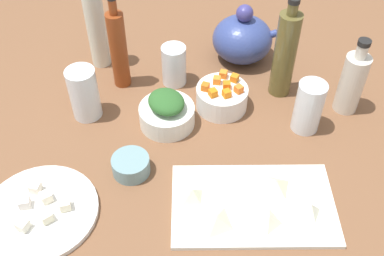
{
  "coord_description": "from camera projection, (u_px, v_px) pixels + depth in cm",
  "views": [
    {
      "loc": [
        6.0,
        -75.0,
        84.72
      ],
      "look_at": [
        0.0,
        0.0,
        8.0
      ],
      "focal_mm": 43.82,
      "sensor_mm": 36.0,
      "label": 1
    }
  ],
  "objects": [
    {
      "name": "tabletop",
      "position": [
        192.0,
        147.0,
        1.12
      ],
      "size": [
        190.0,
        190.0,
        3.0
      ],
      "primitive_type": "cube",
      "color": "brown",
      "rests_on": "ground"
    },
    {
      "name": "cutting_board",
      "position": [
        253.0,
        205.0,
        0.98
      ],
      "size": [
        35.72,
        23.61,
        1.0
      ],
      "primitive_type": "cube",
      "rotation": [
        0.0,
        0.0,
        0.09
      ],
      "color": "white",
      "rests_on": "tabletop"
    },
    {
      "name": "plate_tofu",
      "position": [
        40.0,
        212.0,
        0.97
      ],
      "size": [
        24.03,
        24.03,
        1.2
      ],
      "primitive_type": "cylinder",
      "color": "white",
      "rests_on": "tabletop"
    },
    {
      "name": "bowl_greens",
      "position": [
        167.0,
        116.0,
        1.14
      ],
      "size": [
        13.49,
        13.49,
        5.2
      ],
      "primitive_type": "cylinder",
      "color": "white",
      "rests_on": "tabletop"
    },
    {
      "name": "bowl_carrots",
      "position": [
        222.0,
        98.0,
        1.18
      ],
      "size": [
        12.95,
        12.95,
        5.95
      ],
      "primitive_type": "cylinder",
      "color": "white",
      "rests_on": "tabletop"
    },
    {
      "name": "bowl_small_side",
      "position": [
        131.0,
        165.0,
        1.03
      ],
      "size": [
        8.42,
        8.42,
        4.09
      ],
      "primitive_type": "cylinder",
      "color": "#71979D",
      "rests_on": "tabletop"
    },
    {
      "name": "teapot",
      "position": [
        243.0,
        38.0,
        1.3
      ],
      "size": [
        18.02,
        16.15,
        16.92
      ],
      "color": "#344587",
      "rests_on": "tabletop"
    },
    {
      "name": "bottle_0",
      "position": [
        352.0,
        82.0,
        1.14
      ],
      "size": [
        6.04,
        6.04,
        20.56
      ],
      "color": "silver",
      "rests_on": "tabletop"
    },
    {
      "name": "bottle_1",
      "position": [
        118.0,
        49.0,
        1.18
      ],
      "size": [
        4.45,
        4.45,
        26.39
      ],
      "color": "brown",
      "rests_on": "tabletop"
    },
    {
      "name": "bottle_2",
      "position": [
        285.0,
        54.0,
        1.16
      ],
      "size": [
        5.61,
        5.61,
        27.37
      ],
      "color": "brown",
      "rests_on": "tabletop"
    },
    {
      "name": "bottle_3",
      "position": [
        96.0,
        25.0,
        1.24
      ],
      "size": [
        5.24,
        5.24,
        28.23
      ],
      "color": "silver",
      "rests_on": "tabletop"
    },
    {
      "name": "drinking_glass_0",
      "position": [
        84.0,
        93.0,
        1.13
      ],
      "size": [
        7.18,
        7.18,
        13.61
      ],
      "primitive_type": "cylinder",
      "color": "white",
      "rests_on": "tabletop"
    },
    {
      "name": "drinking_glass_1",
      "position": [
        174.0,
        65.0,
        1.23
      ],
      "size": [
        6.45,
        6.45,
        11.1
      ],
      "primitive_type": "cylinder",
      "color": "white",
      "rests_on": "tabletop"
    },
    {
      "name": "drinking_glass_2",
      "position": [
        309.0,
        107.0,
        1.1
      ],
      "size": [
        6.67,
        6.67,
        13.34
      ],
      "primitive_type": "cylinder",
      "color": "white",
      "rests_on": "tabletop"
    },
    {
      "name": "carrot_cube_0",
      "position": [
        239.0,
        89.0,
        1.14
      ],
      "size": [
        2.54,
        2.54,
        1.8
      ],
      "primitive_type": "cube",
      "rotation": [
        0.0,
        0.0,
        0.71
      ],
      "color": "orange",
      "rests_on": "bowl_carrots"
    },
    {
      "name": "carrot_cube_1",
      "position": [
        205.0,
        87.0,
        1.15
      ],
      "size": [
        2.22,
        2.22,
        1.8
      ],
      "primitive_type": "cube",
      "rotation": [
        0.0,
        0.0,
        1.3
      ],
      "color": "orange",
      "rests_on": "bowl_carrots"
    },
    {
      "name": "carrot_cube_2",
      "position": [
        227.0,
        93.0,
        1.13
      ],
      "size": [
        2.43,
        2.43,
        1.8
      ],
      "primitive_type": "cube",
      "rotation": [
        0.0,
        0.0,
        0.48
      ],
      "color": "orange",
      "rests_on": "bowl_carrots"
    },
    {
      "name": "carrot_cube_3",
      "position": [
        217.0,
        80.0,
        1.17
      ],
      "size": [
        1.94,
        1.94,
        1.8
      ],
      "primitive_type": "cube",
      "rotation": [
        0.0,
        0.0,
        3.06
      ],
      "color": "orange",
      "rests_on": "bowl_carrots"
    },
    {
      "name": "carrot_cube_4",
      "position": [
        235.0,
        78.0,
        1.17
      ],
      "size": [
        2.38,
        2.38,
        1.8
      ],
      "primitive_type": "cube",
      "rotation": [
        0.0,
        0.0,
        2.72
      ],
      "color": "orange",
      "rests_on": "bowl_carrots"
    },
    {
      "name": "carrot_cube_5",
      "position": [
        227.0,
        85.0,
        1.15
      ],
      "size": [
        1.96,
        1.96,
        1.8
      ],
      "primitive_type": "cube",
      "rotation": [
        0.0,
        0.0,
        1.67
      ],
      "color": "orange",
      "rests_on": "bowl_carrots"
    },
    {
      "name": "carrot_cube_6",
      "position": [
        213.0,
        93.0,
        1.13
      ],
      "size": [
        2.48,
        2.48,
        1.8
      ],
      "primitive_type": "cube",
      "rotation": [
        0.0,
        0.0,
        0.55
      ],
      "color": "orange",
      "rests_on": "bowl_carrots"
    },
    {
      "name": "carrot_cube_7",
      "position": [
        223.0,
        74.0,
        1.18
      ],
      "size": [
        2.2,
        2.2,
        1.8
      ],
      "primitive_type": "cube",
      "rotation": [
        0.0,
        0.0,
        1.31
      ],
      "color": "orange",
      "rests_on": "bowl_carrots"
    },
    {
      "name": "chopped_greens_mound",
      "position": [
        166.0,
        102.0,
        1.11
      ],
      "size": [
        12.44,
        12.64,
        3.91
      ],
      "primitive_type": "ellipsoid",
      "rotation": [
        0.0,
        0.0,
        2.24
      ],
      "color": "#2D6029",
      "rests_on": "bowl_greens"
    },
    {
      "name": "tofu_cube_0",
      "position": [
        65.0,
        205.0,
        0.96
      ],
      "size": [
        2.86,
        2.86,
        2.2
      ],
      "primitive_type": "cube",
      "rotation": [
        0.0,
        0.0,
        0.38
      ],
      "color": "white",
      "rests_on": "plate_tofu"
    },
    {
      "name": "tofu_cube_1",
      "position": [
        46.0,
        217.0,
        0.94
      ],
      "size": [
        3.1,
        3.1,
        2.2
      ],
      "primitive_type": "cube",
      "rotation": [
        0.0,
        0.0,
        0.71
      ],
      "color": "#F7F1CB",
      "rests_on": "plate_tofu"
    },
    {
      "name": "tofu_cube_2",
      "position": [
        23.0,
        225.0,
        0.92
      ],
      "size": [
        2.82,
        2.82,
        2.2
      ],
      "primitive_type": "cube",
      "rotation": [
        0.0,
        0.0,
        1.22
      ],
      "color": "white",
      "rests_on": "plate_tofu"
    },
    {
      "name": "tofu_cube_3",
      "position": [
        24.0,
        203.0,
        0.96
      ],
      "size": [
        2.72,
        2.72,
        2.2
      ],
      "primitive_type": "cube",
      "rotation": [
        0.0,
        0.0,
        1.85
      ],
      "color": "white",
      "rests_on": "plate_tofu"
    },
    {
      "name": "tofu_cube_4",
      "position": [
        46.0,
        197.0,
        0.97
      ],
      "size": [
        3.08,
        3.08,
        2.2
      ],
      "primitive_type": "cube",
      "rotation": [
        0.0,
        0.0,
        2.21
      ],
      "color": "white",
      "rests_on": "plate_tofu"
    },
    {
      "name": "tofu_cube_5",
      "position": [
        35.0,
        188.0,
        0.99
      ],
      "size": [
        2.42,
        2.42,
        2.2
      ],
      "primitive_type": "cube",
      "rotation": [
        0.0,
        0.0,
        1.46
      ],
      "color": "white",
      "rests_on": "plate_tofu"
    },
    {
      "name": "dumpling_0",
      "position": [
        193.0,
        194.0,
        0.98
      ],
      "size": [
        5.49,
        5.52,
        2.72
      ],
      "primitive_type": "pyramid",
      "rotation": [
        0.0,
        0.0,
        0.83
      ],
      "color": "beige",
      "rests_on": "cutting_board"
    },
    {
      "name": "dumpling_1",
      "position": [
        310.0,
        208.0,
        0.95
      ],
      "size": [
        4.82,
        5.1,
        2.78
      ],
      "primitive_type": "pyramid",
      "rotation": [
        0.0,
        0.0,
        5.1
      ],
      "color": "beige",
      "rests_on": "cutting_board"
    },
    {
      "name": "dumpling_2",
      "position": [
        276.0,
        184.0,
        1.0
      ],
      "size": [
        7.22,
        7.27,
        2.37
      ],
      "primitive_type": "pyramid",
      "rotation": [
        0.0,
        0.0,
        2.16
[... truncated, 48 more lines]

